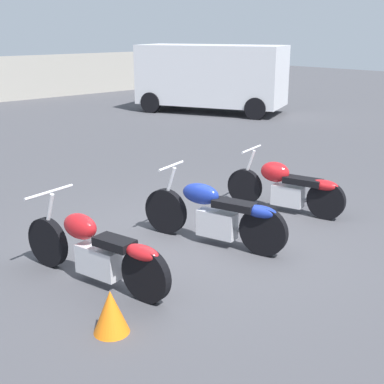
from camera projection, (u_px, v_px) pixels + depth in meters
ground_plane at (203, 240)px, 7.37m from camera, size 60.00×60.00×0.00m
motorcycle_slot_0 at (96, 250)px, 6.02m from camera, size 0.78×2.15×0.98m
motorcycle_slot_1 at (215, 214)px, 7.13m from camera, size 0.80×2.10×1.02m
motorcycle_slot_2 at (287, 187)px, 8.42m from camera, size 0.78×1.94×0.96m
parked_van at (211, 75)px, 18.28m from camera, size 3.80×5.30×2.26m
traffic_cone_near at (111, 312)px, 5.09m from camera, size 0.35×0.35×0.44m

